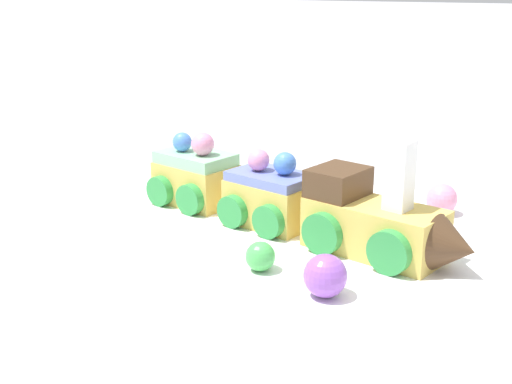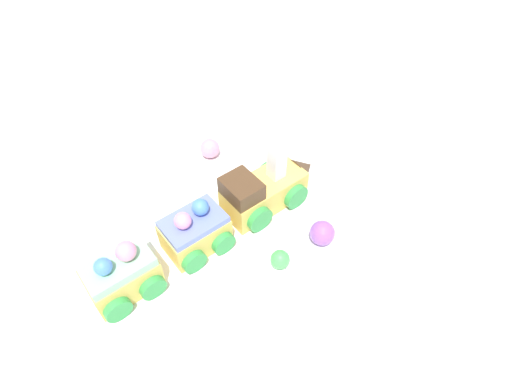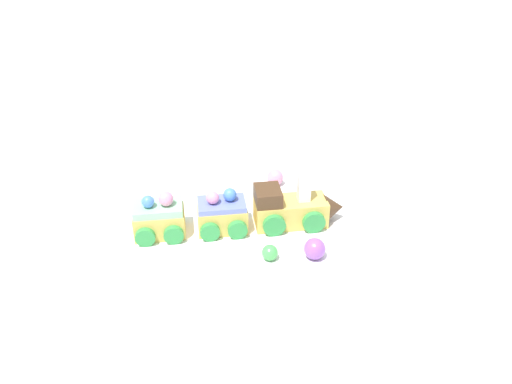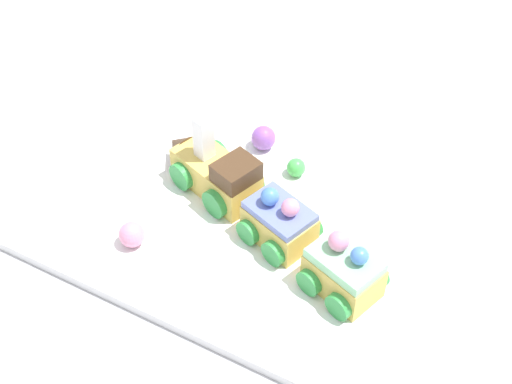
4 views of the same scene
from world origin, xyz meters
TOP-DOWN VIEW (x-y plane):
  - ground_plane at (0.00, 0.00)m, footprint 10.00×10.00m
  - display_board at (0.00, 0.00)m, footprint 0.61×0.33m
  - cake_train_locomotive at (0.08, -0.03)m, footprint 0.15×0.09m
  - cake_car_blueberry at (-0.03, 0.01)m, footprint 0.09×0.08m
  - cake_car_mint at (-0.12, 0.04)m, footprint 0.09×0.08m
  - gumball_purple at (0.06, -0.11)m, footprint 0.03×0.03m
  - gumball_pink at (0.11, 0.09)m, footprint 0.03×0.03m
  - gumball_green at (0.00, -0.09)m, footprint 0.02×0.02m

SIDE VIEW (x-z plane):
  - ground_plane at x=0.00m, z-range 0.00..0.00m
  - display_board at x=0.00m, z-range 0.00..0.01m
  - gumball_green at x=0.00m, z-range 0.01..0.03m
  - gumball_pink at x=0.11m, z-range 0.01..0.04m
  - gumball_purple at x=0.06m, z-range 0.01..0.04m
  - cake_car_blueberry at x=-0.03m, z-range 0.00..0.07m
  - cake_train_locomotive at x=0.08m, z-range -0.01..0.09m
  - cake_car_mint at x=-0.12m, z-range 0.00..0.07m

